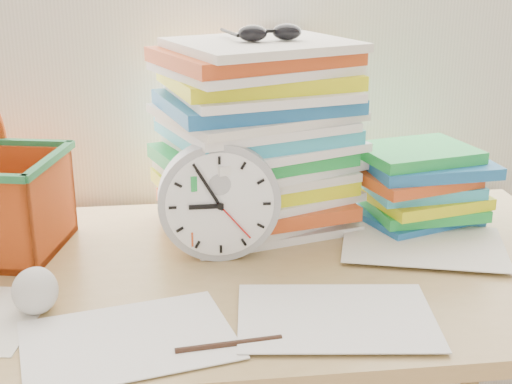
{
  "coord_description": "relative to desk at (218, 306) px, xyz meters",
  "views": [
    {
      "loc": [
        -0.08,
        0.45,
        1.3
      ],
      "look_at": [
        0.07,
        1.6,
        0.89
      ],
      "focal_mm": 50.0,
      "sensor_mm": 36.0,
      "label": 1
    }
  ],
  "objects": [
    {
      "name": "desk",
      "position": [
        0.0,
        0.0,
        0.0
      ],
      "size": [
        1.4,
        0.7,
        0.75
      ],
      "color": "#A4854D",
      "rests_on": "ground"
    },
    {
      "name": "paper_stack",
      "position": [
        0.1,
        0.2,
        0.26
      ],
      "size": [
        0.46,
        0.42,
        0.38
      ],
      "primitive_type": null,
      "rotation": [
        0.0,
        0.0,
        0.36
      ],
      "color": "white",
      "rests_on": "desk"
    },
    {
      "name": "clock",
      "position": [
        0.01,
        0.05,
        0.18
      ],
      "size": [
        0.22,
        0.04,
        0.22
      ],
      "primitive_type": "cylinder",
      "rotation": [
        1.57,
        0.0,
        0.0
      ],
      "color": "#A1A3A8",
      "rests_on": "desk"
    },
    {
      "name": "sunglasses",
      "position": [
        0.12,
        0.18,
        0.47
      ],
      "size": [
        0.16,
        0.14,
        0.03
      ],
      "primitive_type": null,
      "rotation": [
        0.0,
        0.0,
        0.21
      ],
      "color": "black",
      "rests_on": "paper_stack"
    },
    {
      "name": "book_stack",
      "position": [
        0.43,
        0.17,
        0.16
      ],
      "size": [
        0.31,
        0.26,
        0.16
      ],
      "primitive_type": null,
      "rotation": [
        0.0,
        0.0,
        0.2
      ],
      "color": "white",
      "rests_on": "desk"
    },
    {
      "name": "crumpled_ball",
      "position": [
        -0.29,
        -0.12,
        0.11
      ],
      "size": [
        0.07,
        0.07,
        0.07
      ],
      "primitive_type": "sphere",
      "color": "silver",
      "rests_on": "desk"
    },
    {
      "name": "pen",
      "position": [
        -0.0,
        -0.27,
        0.08
      ],
      "size": [
        0.16,
        0.03,
        0.01
      ],
      "primitive_type": "cylinder",
      "rotation": [
        0.0,
        1.57,
        0.11
      ],
      "color": "black",
      "rests_on": "desk"
    },
    {
      "name": "scattered_papers",
      "position": [
        0.0,
        0.0,
        0.08
      ],
      "size": [
        1.26,
        0.42,
        0.02
      ],
      "primitive_type": null,
      "color": "white",
      "rests_on": "desk"
    }
  ]
}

